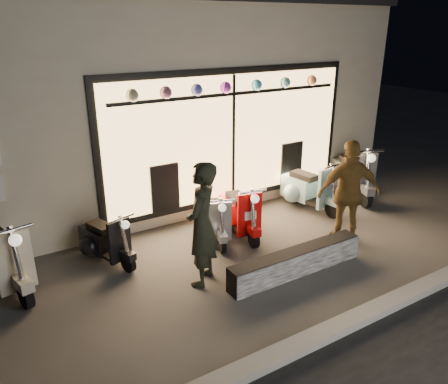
{
  "coord_description": "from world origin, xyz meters",
  "views": [
    {
      "loc": [
        -3.7,
        -5.09,
        3.62
      ],
      "look_at": [
        -0.22,
        0.6,
        1.05
      ],
      "focal_mm": 35.0,
      "sensor_mm": 36.0,
      "label": 1
    }
  ],
  "objects_px": {
    "scooter_silver": "(215,218)",
    "scooter_red": "(238,211)",
    "woman": "(349,193)",
    "man": "(202,225)",
    "graffiti_barrier": "(296,262)"
  },
  "relations": [
    {
      "from": "scooter_red",
      "to": "woman",
      "type": "height_order",
      "value": "woman"
    },
    {
      "from": "woman",
      "to": "scooter_red",
      "type": "bearing_deg",
      "value": -19.07
    },
    {
      "from": "man",
      "to": "woman",
      "type": "height_order",
      "value": "man"
    },
    {
      "from": "graffiti_barrier",
      "to": "man",
      "type": "xyz_separation_m",
      "value": [
        -1.33,
        0.55,
        0.74
      ]
    },
    {
      "from": "graffiti_barrier",
      "to": "scooter_red",
      "type": "height_order",
      "value": "scooter_red"
    },
    {
      "from": "scooter_red",
      "to": "man",
      "type": "distance_m",
      "value": 1.91
    },
    {
      "from": "scooter_red",
      "to": "woman",
      "type": "xyz_separation_m",
      "value": [
        1.38,
        -1.35,
        0.53
      ]
    },
    {
      "from": "scooter_red",
      "to": "man",
      "type": "bearing_deg",
      "value": -128.99
    },
    {
      "from": "woman",
      "to": "graffiti_barrier",
      "type": "bearing_deg",
      "value": 40.17
    },
    {
      "from": "scooter_silver",
      "to": "woman",
      "type": "relative_size",
      "value": 0.67
    },
    {
      "from": "scooter_silver",
      "to": "woman",
      "type": "height_order",
      "value": "woman"
    },
    {
      "from": "scooter_red",
      "to": "man",
      "type": "relative_size",
      "value": 0.74
    },
    {
      "from": "graffiti_barrier",
      "to": "scooter_red",
      "type": "relative_size",
      "value": 1.71
    },
    {
      "from": "scooter_silver",
      "to": "scooter_red",
      "type": "xyz_separation_m",
      "value": [
        0.48,
        -0.04,
        0.04
      ]
    },
    {
      "from": "graffiti_barrier",
      "to": "woman",
      "type": "height_order",
      "value": "woman"
    }
  ]
}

